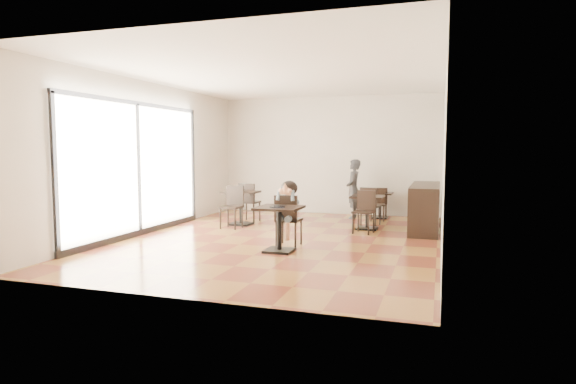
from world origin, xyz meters
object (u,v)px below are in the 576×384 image
at_px(adult_patron, 353,189).
at_px(chair_left_b, 231,207).
at_px(cafe_table_mid, 367,213).
at_px(chair_mid_a, 371,206).
at_px(child_chair, 289,220).
at_px(chair_back_a, 380,203).
at_px(cafe_table_back, 380,205).
at_px(child, 289,214).
at_px(child_table, 279,229).
at_px(chair_left_a, 250,202).
at_px(chair_back_b, 378,205).
at_px(chair_mid_b, 363,212).
at_px(cafe_table_left, 241,208).

distance_m(adult_patron, chair_left_b, 3.35).
relative_size(cafe_table_mid, chair_mid_a, 0.83).
xyz_separation_m(child_chair, chair_back_a, (1.17, 4.10, -0.08)).
bearing_deg(cafe_table_back, child, -105.88).
distance_m(child_table, chair_left_a, 3.60).
height_order(child_table, child_chair, child_chair).
bearing_deg(cafe_table_back, chair_back_b, -90.00).
relative_size(cafe_table_back, chair_left_a, 0.70).
xyz_separation_m(chair_mid_b, chair_back_a, (0.06, 2.38, -0.05)).
height_order(child_chair, chair_mid_b, child_chair).
distance_m(child_chair, cafe_table_mid, 2.53).
distance_m(chair_left_b, chair_back_a, 3.98).
bearing_deg(cafe_table_left, chair_mid_b, -5.65).
xyz_separation_m(cafe_table_back, chair_back_b, (0.00, -0.50, 0.07)).
distance_m(cafe_table_left, chair_back_a, 3.64).
xyz_separation_m(cafe_table_mid, chair_back_a, (0.06, 1.83, 0.02)).
bearing_deg(adult_patron, child_table, -14.53).
relative_size(child, chair_mid_a, 1.33).
xyz_separation_m(child_chair, cafe_table_left, (-1.81, 2.01, -0.08)).
bearing_deg(cafe_table_mid, child_table, -111.44).
relative_size(cafe_table_back, chair_mid_a, 0.74).
height_order(child_table, child, child).
bearing_deg(chair_mid_a, child_table, 81.79).
distance_m(chair_left_a, chair_back_b, 3.16).
bearing_deg(cafe_table_mid, chair_mid_b, -90.00).
distance_m(cafe_table_back, chair_back_b, 0.51).
bearing_deg(child, chair_back_a, 74.12).
relative_size(adult_patron, chair_left_a, 1.60).
bearing_deg(cafe_table_left, adult_patron, 38.28).
distance_m(cafe_table_mid, chair_mid_b, 0.56).
relative_size(chair_mid_a, chair_left_a, 0.95).
relative_size(child, chair_mid_b, 1.33).
xyz_separation_m(cafe_table_back, chair_left_a, (-2.98, -1.54, 0.14)).
xyz_separation_m(cafe_table_left, chair_mid_b, (2.92, -0.29, 0.05)).
height_order(adult_patron, cafe_table_mid, adult_patron).
relative_size(child, cafe_table_left, 1.52).
bearing_deg(child_table, cafe_table_back, 75.92).
relative_size(child, cafe_table_mid, 1.60).
height_order(cafe_table_mid, chair_left_a, chair_left_a).
bearing_deg(cafe_table_back, chair_left_a, -152.66).
relative_size(child_table, chair_mid_a, 0.88).
bearing_deg(adult_patron, cafe_table_mid, 12.67).
xyz_separation_m(child, cafe_table_back, (1.17, 4.10, -0.27)).
xyz_separation_m(adult_patron, chair_left_b, (-2.33, -2.39, -0.28)).
xyz_separation_m(adult_patron, cafe_table_mid, (0.59, -1.58, -0.38)).
bearing_deg(adult_patron, chair_mid_b, 7.67).
xyz_separation_m(cafe_table_left, chair_back_a, (2.98, 2.09, 0.00)).
xyz_separation_m(cafe_table_mid, chair_left_b, (-2.92, -0.81, 0.10)).
relative_size(child_table, child, 0.66).
bearing_deg(chair_left_a, child, 128.19).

